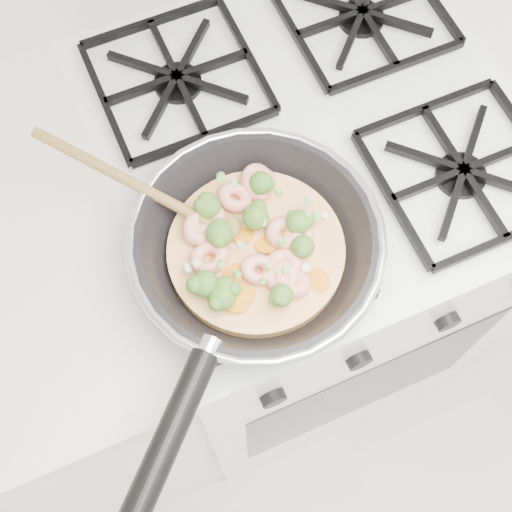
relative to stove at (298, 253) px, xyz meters
name	(u,v)px	position (x,y,z in m)	size (l,w,h in m)	color
stove	(298,253)	(0.00, 0.00, 0.00)	(0.60, 0.60, 0.92)	white
skillet	(253,250)	(-0.17, -0.16, 0.50)	(0.42, 0.49, 0.09)	black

